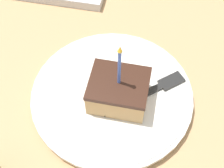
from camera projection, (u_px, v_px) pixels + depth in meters
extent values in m
cube|color=tan|center=(126.00, 102.00, 0.58)|extent=(2.40, 2.40, 0.04)
cylinder|color=white|center=(112.00, 95.00, 0.56)|extent=(0.27, 0.27, 0.02)
cylinder|color=white|center=(112.00, 94.00, 0.55)|extent=(0.29, 0.29, 0.01)
cube|color=tan|center=(119.00, 92.00, 0.52)|extent=(0.08, 0.10, 0.04)
cube|color=#381E14|center=(119.00, 83.00, 0.50)|extent=(0.08, 0.10, 0.01)
cylinder|color=#4C72E0|center=(119.00, 68.00, 0.47)|extent=(0.01, 0.01, 0.08)
cone|color=yellow|center=(120.00, 49.00, 0.43)|extent=(0.01, 0.01, 0.01)
cube|color=#262626|center=(133.00, 100.00, 0.54)|extent=(0.08, 0.10, 0.00)
cube|color=#262626|center=(171.00, 81.00, 0.56)|extent=(0.05, 0.05, 0.00)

